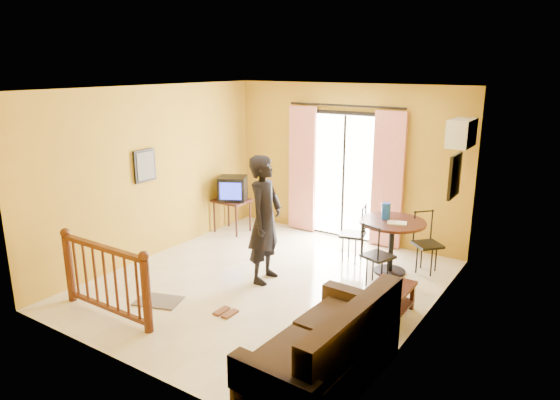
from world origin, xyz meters
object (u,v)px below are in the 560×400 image
Objects in this scene: television at (233,188)px; sofa at (327,353)px; standing_person at (265,219)px; coffee_table at (387,298)px; dining_table at (392,231)px.

sofa is at bearing -68.48° from television.
standing_person reaches higher than sofa.
coffee_table is 0.45× the size of sofa.
standing_person reaches higher than dining_table.
dining_table is (3.22, -0.17, -0.20)m from television.
sofa is (3.73, -3.17, -0.52)m from television.
dining_table is 1.52m from coffee_table.
television is 0.35× the size of standing_person.
sofa is at bearing -89.65° from coffee_table.
coffee_table is at bearing -50.77° from television.
standing_person is (-1.95, 0.10, 0.68)m from coffee_table.
television is at bearing 142.26° from sofa.
sofa is at bearing -80.34° from dining_table.
dining_table is 3.06m from sofa.
dining_table is 1.14× the size of coffee_table.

